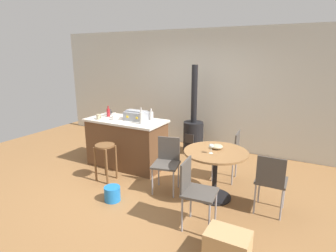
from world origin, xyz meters
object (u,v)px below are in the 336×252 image
(toolbox, at_px, (136,115))
(bottle_0, at_px, (108,112))
(folding_chair_far, at_px, (167,160))
(serving_bowl, at_px, (217,147))
(folding_chair_near, at_px, (229,152))
(cup_2, at_px, (125,115))
(dining_table, at_px, (215,162))
(folding_chair_right, at_px, (271,179))
(cup_0, at_px, (114,115))
(bottle_2, at_px, (141,118))
(wood_stove, at_px, (193,131))
(cardboard_box, at_px, (227,246))
(plastic_bucket, at_px, (112,194))
(kitchen_island, at_px, (127,143))
(cup_1, at_px, (109,112))
(wine_glass, at_px, (211,146))
(wooden_stool, at_px, (105,154))
(cup_3, at_px, (114,118))
(cup_4, at_px, (99,117))
(folding_chair_left, at_px, (195,188))
(bottle_1, at_px, (151,116))

(toolbox, bearing_deg, bottle_0, -178.90)
(folding_chair_far, relative_size, serving_bowl, 4.75)
(folding_chair_near, relative_size, toolbox, 2.07)
(cup_2, bearing_deg, dining_table, -14.13)
(folding_chair_right, distance_m, cup_0, 3.08)
(folding_chair_far, xyz_separation_m, cup_0, (-1.44, 0.51, 0.48))
(toolbox, xyz_separation_m, bottle_2, (0.24, -0.20, 0.03))
(dining_table, relative_size, bottle_2, 3.22)
(wood_stove, height_order, bottle_2, wood_stove)
(cardboard_box, bearing_deg, plastic_bucket, 168.62)
(kitchen_island, bearing_deg, cup_1, 160.58)
(cup_2, distance_m, wine_glass, 2.11)
(wine_glass, height_order, plastic_bucket, wine_glass)
(folding_chair_near, bearing_deg, bottle_2, -163.68)
(cardboard_box, xyz_separation_m, plastic_bucket, (-1.88, 0.38, -0.05))
(cup_2, bearing_deg, cardboard_box, -33.26)
(folding_chair_far, height_order, cup_1, cup_1)
(wooden_stool, bearing_deg, folding_chair_near, 28.04)
(cup_3, bearing_deg, folding_chair_near, 11.52)
(wooden_stool, bearing_deg, folding_chair_right, 5.12)
(cup_2, relative_size, cup_4, 0.92)
(cup_4, bearing_deg, cup_0, 49.57)
(wood_stove, height_order, plastic_bucket, wood_stove)
(bottle_0, height_order, serving_bowl, bottle_0)
(folding_chair_far, bearing_deg, bottle_2, 152.88)
(folding_chair_left, height_order, cup_2, cup_2)
(folding_chair_far, bearing_deg, wine_glass, -1.38)
(dining_table, xyz_separation_m, folding_chair_near, (0.02, 0.70, -0.05))
(folding_chair_left, bearing_deg, kitchen_island, 148.09)
(wood_stove, xyz_separation_m, serving_bowl, (1.06, -1.59, 0.31))
(cup_0, xyz_separation_m, cardboard_box, (2.76, -1.59, -0.82))
(cup_2, bearing_deg, bottle_0, -170.07)
(bottle_2, bearing_deg, folding_chair_right, -8.08)
(wooden_stool, xyz_separation_m, folding_chair_far, (1.10, 0.20, 0.03))
(cup_3, bearing_deg, wood_stove, 54.15)
(kitchen_island, relative_size, cup_0, 14.18)
(dining_table, height_order, bottle_2, bottle_2)
(kitchen_island, xyz_separation_m, folding_chair_left, (1.94, -1.21, 0.06))
(folding_chair_left, distance_m, serving_bowl, 0.95)
(wood_stove, height_order, cup_4, wood_stove)
(folding_chair_right, height_order, wine_glass, wine_glass)
(cup_0, distance_m, cup_1, 0.35)
(wooden_stool, height_order, serving_bowl, serving_bowl)
(bottle_0, relative_size, bottle_1, 0.99)
(kitchen_island, bearing_deg, dining_table, -11.67)
(cup_3, distance_m, serving_bowl, 2.10)
(bottle_1, bearing_deg, folding_chair_far, -44.48)
(bottle_2, relative_size, cup_4, 2.53)
(folding_chair_far, xyz_separation_m, folding_chair_left, (0.77, -0.70, 0.02))
(folding_chair_far, height_order, cup_2, cup_2)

